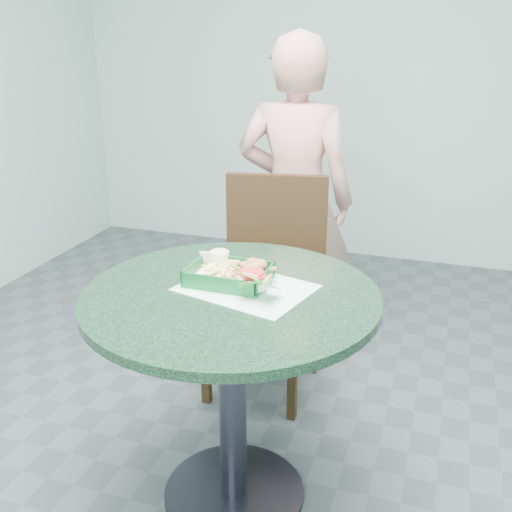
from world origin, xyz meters
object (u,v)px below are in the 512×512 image
(diner_person, at_px, (295,199))
(sauce_ramekin, at_px, (219,261))
(cafe_table, at_px, (232,348))
(crab_sandwich, at_px, (253,275))
(dining_chair, at_px, (269,270))
(food_basket, at_px, (229,284))

(diner_person, bearing_deg, sauce_ramekin, 87.71)
(cafe_table, distance_m, crab_sandwich, 0.24)
(dining_chair, distance_m, food_basket, 0.74)
(dining_chair, relative_size, crab_sandwich, 7.94)
(diner_person, relative_size, crab_sandwich, 13.08)
(crab_sandwich, bearing_deg, food_basket, -168.78)
(dining_chair, height_order, sauce_ramekin, dining_chair)
(crab_sandwich, height_order, sauce_ramekin, crab_sandwich)
(cafe_table, xyz_separation_m, dining_chair, (-0.12, 0.76, -0.05))
(cafe_table, relative_size, diner_person, 0.59)
(diner_person, xyz_separation_m, crab_sandwich, (0.14, -1.02, 0.03))
(crab_sandwich, bearing_deg, diner_person, 97.63)
(food_basket, bearing_deg, dining_chair, 96.82)
(dining_chair, bearing_deg, sauce_ramekin, -99.26)
(cafe_table, relative_size, sauce_ramekin, 14.40)
(diner_person, distance_m, sauce_ramekin, 0.95)
(cafe_table, xyz_separation_m, sauce_ramekin, (-0.10, 0.15, 0.22))
(cafe_table, xyz_separation_m, crab_sandwich, (0.04, 0.08, 0.22))
(crab_sandwich, bearing_deg, cafe_table, -117.46)
(food_basket, height_order, sauce_ramekin, sauce_ramekin)
(diner_person, bearing_deg, crab_sandwich, 95.68)
(dining_chair, bearing_deg, diner_person, 75.51)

